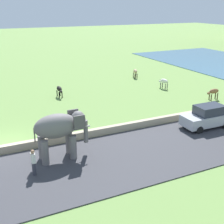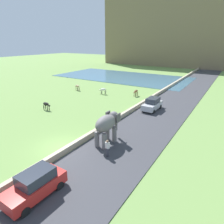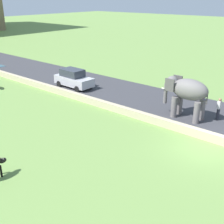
{
  "view_description": "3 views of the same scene",
  "coord_description": "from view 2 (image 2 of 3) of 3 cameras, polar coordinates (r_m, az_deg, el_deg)",
  "views": [
    {
      "loc": [
        20.01,
        -1.37,
        9.16
      ],
      "look_at": [
        1.43,
        7.49,
        1.76
      ],
      "focal_mm": 48.17,
      "sensor_mm": 36.0,
      "label": 1
    },
    {
      "loc": [
        13.05,
        -11.37,
        9.53
      ],
      "look_at": [
        1.0,
        7.76,
        1.37
      ],
      "focal_mm": 31.87,
      "sensor_mm": 36.0,
      "label": 2
    },
    {
      "loc": [
        -14.99,
        -5.54,
        8.42
      ],
      "look_at": [
        -2.37,
        5.06,
        1.74
      ],
      "focal_mm": 46.55,
      "sensor_mm": 36.0,
      "label": 3
    }
  ],
  "objects": [
    {
      "name": "barrier_wall",
      "position": [
        32.99,
        9.84,
        3.27
      ],
      "size": [
        0.4,
        110.0,
        0.56
      ],
      "primitive_type": "cube",
      "color": "tan",
      "rests_on": "ground"
    },
    {
      "name": "ground_plane",
      "position": [
        19.76,
        -14.81,
        -9.72
      ],
      "size": [
        220.0,
        220.0,
        0.0
      ],
      "primitive_type": "plane",
      "color": "#6B8E47"
    },
    {
      "name": "road_surface",
      "position": [
        33.75,
        17.1,
        2.6
      ],
      "size": [
        7.0,
        120.0,
        0.06
      ],
      "primitive_type": "cube",
      "color": "#38383D",
      "rests_on": "ground"
    },
    {
      "name": "car_silver",
      "position": [
        29.18,
        11.48,
        2.23
      ],
      "size": [
        1.85,
        4.03,
        1.8
      ],
      "color": "#B7B7BC",
      "rests_on": "ground"
    },
    {
      "name": "lake",
      "position": [
        56.07,
        2.91,
        10.08
      ],
      "size": [
        36.0,
        18.0,
        0.08
      ],
      "primitive_type": "cube",
      "color": "#426B84",
      "rests_on": "ground"
    },
    {
      "name": "car_red",
      "position": [
        14.3,
        -21.15,
        -18.87
      ],
      "size": [
        1.86,
        4.03,
        1.8
      ],
      "color": "red",
      "rests_on": "ground"
    },
    {
      "name": "cow_brown",
      "position": [
        36.23,
        6.85,
        5.82
      ],
      "size": [
        0.49,
        1.4,
        1.15
      ],
      "color": "brown",
      "rests_on": "ground"
    },
    {
      "name": "cow_tan",
      "position": [
        40.82,
        -9.91,
        7.26
      ],
      "size": [
        1.42,
        0.73,
        1.15
      ],
      "color": "tan",
      "rests_on": "ground"
    },
    {
      "name": "cow_black",
      "position": [
        30.17,
        -18.33,
        2.06
      ],
      "size": [
        1.39,
        0.45,
        1.15
      ],
      "color": "black",
      "rests_on": "ground"
    },
    {
      "name": "hill_distant",
      "position": [
        91.59,
        21.72,
        21.27
      ],
      "size": [
        64.0,
        28.0,
        27.72
      ],
      "primitive_type": "cube",
      "color": "#7F6B4C",
      "rests_on": "ground"
    },
    {
      "name": "cow_white",
      "position": [
        37.33,
        -2.57,
        6.36
      ],
      "size": [
        1.42,
        0.62,
        1.15
      ],
      "color": "silver",
      "rests_on": "ground"
    },
    {
      "name": "person_beside_elephant",
      "position": [
        17.26,
        -1.33,
        -10.27
      ],
      "size": [
        0.36,
        0.22,
        1.63
      ],
      "color": "#33333D",
      "rests_on": "ground"
    },
    {
      "name": "elephant",
      "position": [
        18.86,
        -1.43,
        -3.57
      ],
      "size": [
        1.41,
        3.47,
        2.99
      ],
      "color": "slate",
      "rests_on": "ground"
    }
  ]
}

